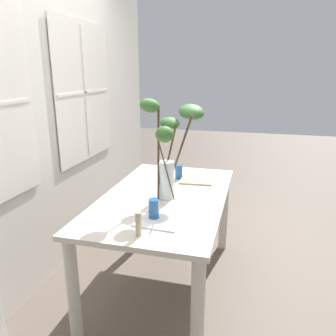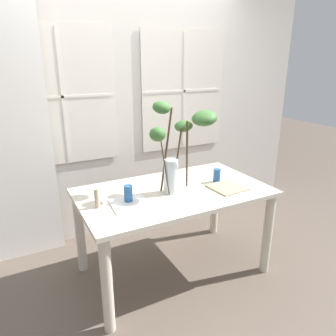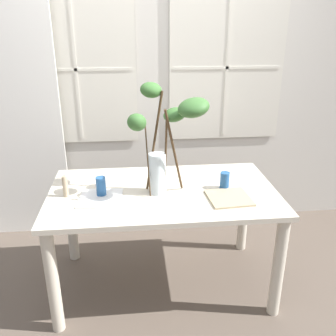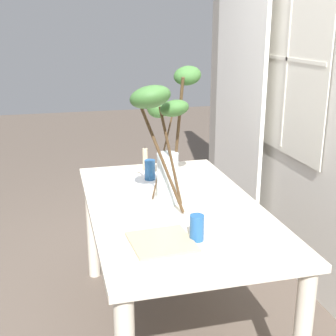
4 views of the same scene
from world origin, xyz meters
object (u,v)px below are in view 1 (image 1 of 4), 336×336
(vase_with_branches, at_px, (171,140))
(pillar_candle, at_px, (138,224))
(drinking_glass_blue_right, at_px, (179,172))
(plate_square_right, at_px, (197,179))
(dining_table, at_px, (165,211))
(plate_square_left, at_px, (160,219))
(drinking_glass_blue_left, at_px, (154,209))

(vase_with_branches, bearing_deg, pillar_candle, 178.00)
(drinking_glass_blue_right, xyz_separation_m, plate_square_right, (-0.01, -0.16, -0.05))
(dining_table, xyz_separation_m, vase_with_branches, (0.01, -0.05, 0.54))
(plate_square_left, bearing_deg, plate_square_right, -5.56)
(drinking_glass_blue_left, distance_m, pillar_candle, 0.23)
(vase_with_branches, relative_size, plate_square_right, 2.75)
(plate_square_right, bearing_deg, pillar_candle, 172.33)
(dining_table, height_order, drinking_glass_blue_left, drinking_glass_blue_left)
(vase_with_branches, height_order, drinking_glass_blue_left, vase_with_branches)
(vase_with_branches, height_order, plate_square_left, vase_with_branches)
(pillar_candle, bearing_deg, dining_table, 2.21)
(pillar_candle, bearing_deg, plate_square_right, -7.67)
(dining_table, height_order, vase_with_branches, vase_with_branches)
(drinking_glass_blue_left, distance_m, plate_square_right, 0.83)
(vase_with_branches, height_order, drinking_glass_blue_right, vase_with_branches)
(plate_square_left, distance_m, pillar_candle, 0.24)
(dining_table, bearing_deg, plate_square_right, -21.91)
(dining_table, distance_m, drinking_glass_blue_right, 0.46)
(vase_with_branches, bearing_deg, drinking_glass_blue_right, 5.36)
(vase_with_branches, bearing_deg, plate_square_left, -174.85)
(plate_square_right, bearing_deg, vase_with_branches, 163.50)
(drinking_glass_blue_right, bearing_deg, dining_table, 178.76)
(dining_table, distance_m, vase_with_branches, 0.54)
(plate_square_left, bearing_deg, vase_with_branches, 5.15)
(drinking_glass_blue_right, xyz_separation_m, plate_square_left, (-0.83, -0.08, -0.05))
(plate_square_right, xyz_separation_m, pillar_candle, (-1.05, 0.14, 0.06))
(plate_square_right, relative_size, pillar_candle, 1.71)
(vase_with_branches, xyz_separation_m, plate_square_right, (0.40, -0.12, -0.41))
(vase_with_branches, distance_m, pillar_candle, 0.73)
(drinking_glass_blue_right, bearing_deg, plate_square_right, -92.53)
(dining_table, height_order, plate_square_right, plate_square_right)
(drinking_glass_blue_left, relative_size, plate_square_left, 0.49)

